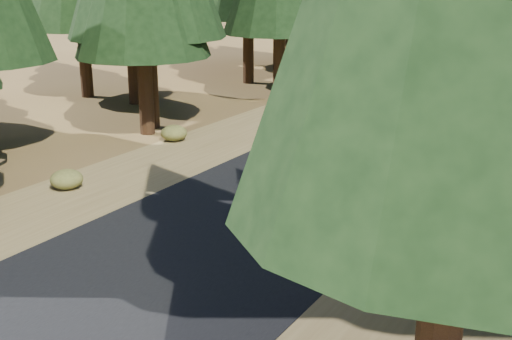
# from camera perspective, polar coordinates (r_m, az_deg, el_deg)

# --- Properties ---
(ground) EXTENTS (120.00, 120.00, 0.00)m
(ground) POSITION_cam_1_polar(r_m,az_deg,el_deg) (13.83, -3.24, -5.95)
(ground) COLOR #4D361B
(ground) RESTS_ON ground
(road) EXTENTS (6.00, 100.00, 0.01)m
(road) POSITION_cam_1_polar(r_m,az_deg,el_deg) (17.90, 5.82, -0.47)
(road) COLOR black
(road) RESTS_ON ground
(shoulder_l) EXTENTS (3.20, 100.00, 0.01)m
(shoulder_l) POSITION_cam_1_polar(r_m,az_deg,el_deg) (20.20, -6.02, 1.60)
(shoulder_l) COLOR brown
(shoulder_l) RESTS_ON ground
(shoulder_r) EXTENTS (3.20, 100.00, 0.01)m
(shoulder_r) POSITION_cam_1_polar(r_m,az_deg,el_deg) (16.58, 20.31, -2.99)
(shoulder_r) COLOR brown
(shoulder_r) RESTS_ON ground
(understory_shrubs) EXTENTS (15.05, 29.98, 0.66)m
(understory_shrubs) POSITION_cam_1_polar(r_m,az_deg,el_deg) (19.10, 17.45, 0.79)
(understory_shrubs) COLOR #474C1E
(understory_shrubs) RESTS_ON ground
(rider_lead) EXTENTS (0.66, 1.64, 1.42)m
(rider_lead) POSITION_cam_1_polar(r_m,az_deg,el_deg) (14.43, 1.68, -2.84)
(rider_lead) COLOR white
(rider_lead) RESTS_ON road
(rider_follow) EXTENTS (0.57, 1.68, 1.48)m
(rider_follow) POSITION_cam_1_polar(r_m,az_deg,el_deg) (20.35, 3.39, 3.23)
(rider_follow) COLOR #950F09
(rider_follow) RESTS_ON road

